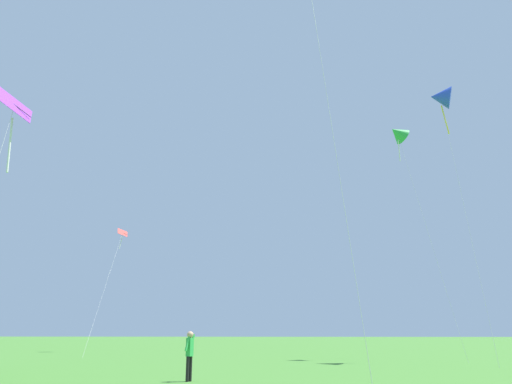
{
  "coord_description": "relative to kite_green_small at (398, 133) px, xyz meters",
  "views": [
    {
      "loc": [
        -2.51,
        -5.85,
        1.64
      ],
      "look_at": [
        -5.22,
        23.25,
        10.19
      ],
      "focal_mm": 33.78,
      "sensor_mm": 36.0,
      "label": 1
    }
  ],
  "objects": [
    {
      "name": "kite_green_small",
      "position": [
        0.0,
        0.0,
        0.0
      ],
      "size": [
        2.86,
        5.01,
        16.6
      ],
      "color": "green",
      "rests_on": "ground_plane"
    },
    {
      "name": "kite_purple_streamer",
      "position": [
        -21.08,
        -13.56,
        -4.25
      ],
      "size": [
        2.69,
        6.06,
        13.29
      ],
      "color": "purple",
      "rests_on": "ground_plane"
    },
    {
      "name": "kite_blue_delta",
      "position": [
        2.46,
        -2.83,
        1.36
      ],
      "size": [
        1.92,
        6.26,
        18.02
      ],
      "color": "blue",
      "rests_on": "ground_plane"
    },
    {
      "name": "person_far_back",
      "position": [
        -11.37,
        -16.11,
        -14.75
      ],
      "size": [
        0.29,
        0.53,
        1.68
      ],
      "color": "black",
      "rests_on": "ground_plane"
    },
    {
      "name": "kite_red_high",
      "position": [
        -24.34,
        9.94,
        -5.63
      ],
      "size": [
        2.52,
        11.36,
        11.36
      ],
      "color": "red",
      "rests_on": "ground_plane"
    }
  ]
}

